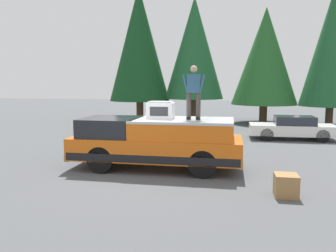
% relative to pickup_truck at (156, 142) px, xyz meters
% --- Properties ---
extents(ground_plane, '(90.00, 90.00, 0.00)m').
position_rel_pickup_truck_xyz_m(ground_plane, '(-0.34, 0.40, -0.87)').
color(ground_plane, '#4C4F51').
extents(pickup_truck, '(2.01, 5.54, 1.65)m').
position_rel_pickup_truck_xyz_m(pickup_truck, '(0.00, 0.00, 0.00)').
color(pickup_truck, orange).
rests_on(pickup_truck, ground).
extents(compressor_unit, '(0.65, 0.84, 0.56)m').
position_rel_pickup_truck_xyz_m(compressor_unit, '(0.03, -0.15, 1.05)').
color(compressor_unit, silver).
rests_on(compressor_unit, pickup_truck).
extents(person_on_truck_bed, '(0.29, 0.72, 1.69)m').
position_rel_pickup_truck_xyz_m(person_on_truck_bed, '(-0.02, -1.21, 1.68)').
color(person_on_truck_bed, '#423D38').
rests_on(person_on_truck_bed, pickup_truck).
extents(parked_car_white, '(1.64, 4.10, 1.16)m').
position_rel_pickup_truck_xyz_m(parked_car_white, '(6.86, -5.42, -0.29)').
color(parked_car_white, white).
rests_on(parked_car_white, ground).
extents(wooden_crate, '(0.56, 0.56, 0.56)m').
position_rel_pickup_truck_xyz_m(wooden_crate, '(-2.16, -3.76, -0.59)').
color(wooden_crate, olive).
rests_on(wooden_crate, ground).
extents(conifer_far_left, '(3.91, 3.91, 9.14)m').
position_rel_pickup_truck_xyz_m(conifer_far_left, '(12.92, -8.72, 4.34)').
color(conifer_far_left, '#4C3826').
rests_on(conifer_far_left, ground).
extents(conifer_left, '(4.45, 4.45, 7.85)m').
position_rel_pickup_truck_xyz_m(conifer_left, '(13.65, -4.61, 3.70)').
color(conifer_left, '#4C3826').
rests_on(conifer_left, ground).
extents(conifer_center_left, '(4.14, 4.14, 8.74)m').
position_rel_pickup_truck_xyz_m(conifer_center_left, '(13.54, 0.23, 4.32)').
color(conifer_center_left, '#4C3826').
rests_on(conifer_center_left, ground).
extents(conifer_center_right, '(4.25, 4.25, 9.52)m').
position_rel_pickup_truck_xyz_m(conifer_center_right, '(13.07, 4.10, 4.63)').
color(conifer_center_right, '#4C3826').
rests_on(conifer_center_right, ground).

